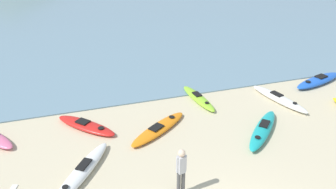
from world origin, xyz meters
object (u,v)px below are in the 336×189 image
(kayak_on_sand_0, at_px, (279,99))
(kayak_on_sand_8, at_px, (82,172))
(kayak_on_sand_4, at_px, (159,128))
(kayak_on_sand_6, at_px, (263,129))
(kayak_on_sand_5, at_px, (198,98))
(person_near_foreground, at_px, (181,169))
(kayak_on_sand_7, at_px, (318,80))
(kayak_on_sand_2, at_px, (86,125))

(kayak_on_sand_0, distance_m, kayak_on_sand_8, 9.79)
(kayak_on_sand_4, distance_m, kayak_on_sand_6, 4.24)
(kayak_on_sand_5, distance_m, kayak_on_sand_6, 3.71)
(kayak_on_sand_8, distance_m, person_near_foreground, 3.47)
(kayak_on_sand_0, height_order, kayak_on_sand_6, kayak_on_sand_6)
(kayak_on_sand_0, distance_m, kayak_on_sand_5, 3.86)
(kayak_on_sand_7, height_order, person_near_foreground, person_near_foreground)
(kayak_on_sand_4, relative_size, kayak_on_sand_7, 0.85)
(kayak_on_sand_4, xyz_separation_m, person_near_foreground, (-0.34, -3.62, 0.83))
(kayak_on_sand_2, height_order, kayak_on_sand_8, kayak_on_sand_8)
(person_near_foreground, bearing_deg, kayak_on_sand_2, 117.67)
(kayak_on_sand_4, bearing_deg, kayak_on_sand_5, 37.81)
(kayak_on_sand_2, relative_size, kayak_on_sand_8, 0.84)
(kayak_on_sand_6, height_order, kayak_on_sand_7, kayak_on_sand_7)
(kayak_on_sand_4, height_order, kayak_on_sand_5, kayak_on_sand_5)
(kayak_on_sand_5, bearing_deg, kayak_on_sand_4, -142.19)
(kayak_on_sand_4, bearing_deg, kayak_on_sand_6, -19.71)
(kayak_on_sand_0, xyz_separation_m, kayak_on_sand_8, (-9.44, -2.57, -0.00))
(kayak_on_sand_8, bearing_deg, kayak_on_sand_4, 29.83)
(kayak_on_sand_4, distance_m, kayak_on_sand_5, 3.27)
(kayak_on_sand_4, relative_size, kayak_on_sand_8, 0.97)
(kayak_on_sand_0, xyz_separation_m, kayak_on_sand_5, (-3.64, 1.28, -0.03))
(kayak_on_sand_2, xyz_separation_m, person_near_foreground, (2.49, -4.75, 0.82))
(kayak_on_sand_0, xyz_separation_m, kayak_on_sand_7, (3.27, 1.15, 0.01))
(kayak_on_sand_5, height_order, kayak_on_sand_6, kayak_on_sand_6)
(kayak_on_sand_5, bearing_deg, kayak_on_sand_6, -67.69)
(kayak_on_sand_4, bearing_deg, kayak_on_sand_2, 158.14)
(kayak_on_sand_6, bearing_deg, kayak_on_sand_2, 159.39)
(kayak_on_sand_2, bearing_deg, person_near_foreground, -62.33)
(kayak_on_sand_6, xyz_separation_m, kayak_on_sand_7, (5.50, 3.31, 0.01))
(kayak_on_sand_0, relative_size, person_near_foreground, 2.02)
(kayak_on_sand_8, bearing_deg, kayak_on_sand_0, 15.24)
(kayak_on_sand_5, height_order, kayak_on_sand_8, kayak_on_sand_8)
(kayak_on_sand_5, relative_size, kayak_on_sand_7, 0.82)
(kayak_on_sand_8, height_order, person_near_foreground, person_near_foreground)
(kayak_on_sand_2, relative_size, kayak_on_sand_4, 0.87)
(kayak_on_sand_5, xyz_separation_m, kayak_on_sand_7, (6.91, -0.12, 0.04))
(person_near_foreground, bearing_deg, kayak_on_sand_8, 148.42)
(kayak_on_sand_5, distance_m, kayak_on_sand_8, 6.96)
(kayak_on_sand_2, bearing_deg, kayak_on_sand_8, -97.46)
(kayak_on_sand_2, bearing_deg, kayak_on_sand_6, -20.61)
(kayak_on_sand_0, relative_size, kayak_on_sand_8, 1.06)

